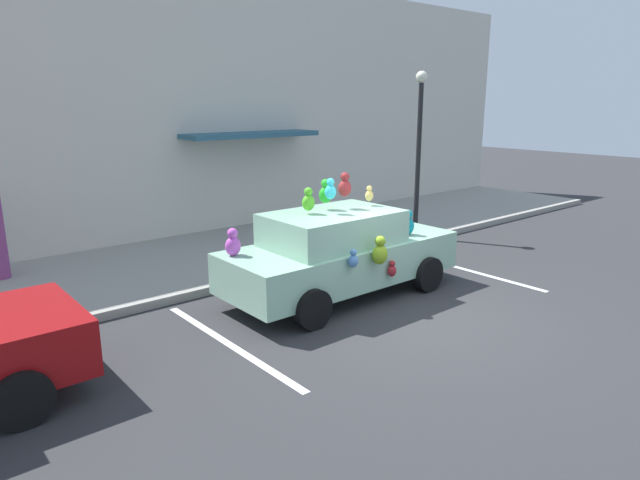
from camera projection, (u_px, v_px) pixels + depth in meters
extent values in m
plane|color=#2D2D30|center=(412.00, 317.00, 8.94)|extent=(60.00, 60.00, 0.00)
cube|color=gray|center=(245.00, 250.00, 12.64)|extent=(24.00, 4.00, 0.15)
cube|color=beige|center=(193.00, 108.00, 13.48)|extent=(24.00, 0.30, 6.40)
cube|color=#2D5B72|center=(250.00, 135.00, 14.01)|extent=(3.60, 1.10, 0.12)
cube|color=silver|center=(465.00, 269.00, 11.43)|extent=(0.12, 3.60, 0.01)
cube|color=silver|center=(229.00, 344.00, 7.94)|extent=(0.12, 3.60, 0.01)
cube|color=#8DBC9F|center=(342.00, 260.00, 9.79)|extent=(4.37, 1.67, 0.68)
cube|color=#8DBC9F|center=(333.00, 228.00, 9.50)|extent=(2.27, 1.47, 0.56)
cylinder|color=black|center=(363.00, 255.00, 11.33)|extent=(0.64, 0.22, 0.64)
cylinder|color=black|center=(427.00, 274.00, 10.09)|extent=(0.64, 0.22, 0.64)
cylinder|color=black|center=(252.00, 282.00, 9.65)|extent=(0.64, 0.22, 0.64)
cylinder|color=black|center=(312.00, 309.00, 8.40)|extent=(0.64, 0.22, 0.64)
ellipsoid|color=teal|center=(407.00, 226.00, 10.16)|extent=(0.28, 0.23, 0.33)
sphere|color=teal|center=(408.00, 214.00, 10.10)|extent=(0.18, 0.18, 0.18)
ellipsoid|color=#E4BF60|center=(369.00, 196.00, 9.97)|extent=(0.16, 0.13, 0.19)
sphere|color=#E4BF60|center=(369.00, 188.00, 9.93)|extent=(0.10, 0.10, 0.10)
ellipsoid|color=green|center=(326.00, 195.00, 9.57)|extent=(0.24, 0.20, 0.29)
sphere|color=green|center=(326.00, 183.00, 9.53)|extent=(0.16, 0.16, 0.16)
ellipsoid|color=purple|center=(305.00, 248.00, 8.84)|extent=(0.19, 0.16, 0.23)
sphere|color=purple|center=(305.00, 239.00, 8.80)|extent=(0.12, 0.12, 0.12)
ellipsoid|color=#7BA21E|center=(380.00, 255.00, 8.99)|extent=(0.28, 0.23, 0.33)
sphere|color=#7BA21E|center=(380.00, 241.00, 8.93)|extent=(0.18, 0.18, 0.18)
ellipsoid|color=maroon|center=(392.00, 271.00, 9.33)|extent=(0.16, 0.13, 0.19)
sphere|color=maroon|center=(392.00, 263.00, 9.30)|extent=(0.10, 0.10, 0.10)
ellipsoid|color=maroon|center=(345.00, 188.00, 9.65)|extent=(0.25, 0.20, 0.29)
sphere|color=maroon|center=(345.00, 177.00, 9.60)|extent=(0.16, 0.16, 0.16)
ellipsoid|color=#4EBA25|center=(308.00, 203.00, 9.23)|extent=(0.23, 0.19, 0.27)
sphere|color=#4EBA25|center=(308.00, 192.00, 9.19)|extent=(0.14, 0.14, 0.14)
ellipsoid|color=#C951C9|center=(233.00, 246.00, 8.81)|extent=(0.26, 0.21, 0.31)
sphere|color=#C951C9|center=(232.00, 233.00, 8.75)|extent=(0.17, 0.17, 0.17)
ellipsoid|color=#4B7EB8|center=(353.00, 261.00, 8.68)|extent=(0.17, 0.14, 0.20)
sphere|color=#4B7EB8|center=(353.00, 253.00, 8.64)|extent=(0.11, 0.11, 0.11)
ellipsoid|color=#36CFDF|center=(330.00, 192.00, 9.21)|extent=(0.21, 0.17, 0.24)
sphere|color=#36CFDF|center=(330.00, 182.00, 9.17)|extent=(0.13, 0.13, 0.13)
cylinder|color=black|center=(22.00, 399.00, 5.87)|extent=(0.64, 0.22, 0.64)
ellipsoid|color=beige|center=(270.00, 248.00, 11.67)|extent=(0.36, 0.30, 0.45)
sphere|color=beige|center=(270.00, 233.00, 11.59)|extent=(0.25, 0.25, 0.25)
sphere|color=beige|center=(266.00, 230.00, 11.51)|extent=(0.10, 0.10, 0.10)
sphere|color=beige|center=(273.00, 228.00, 11.62)|extent=(0.10, 0.10, 0.10)
cylinder|color=black|center=(418.00, 160.00, 13.63)|extent=(0.12, 0.12, 3.64)
sphere|color=#EAEACC|center=(422.00, 77.00, 13.15)|extent=(0.28, 0.28, 0.28)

